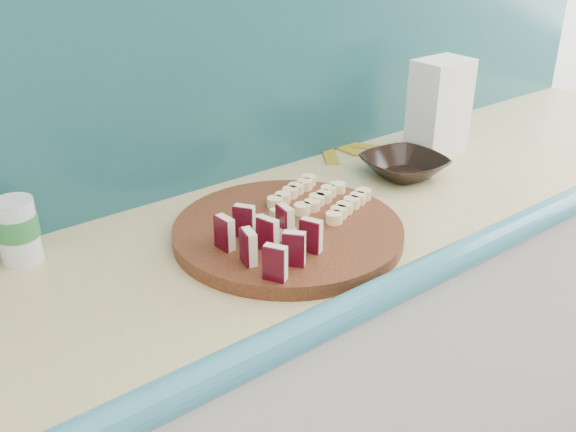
# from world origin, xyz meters

# --- Properties ---
(kitchen_counter) EXTENTS (2.20, 0.63, 0.91)m
(kitchen_counter) POSITION_xyz_m (0.10, 1.50, 0.46)
(kitchen_counter) COLOR silver
(kitchen_counter) RESTS_ON ground
(backsplash) EXTENTS (2.20, 0.02, 0.50)m
(backsplash) POSITION_xyz_m (0.10, 1.79, 1.16)
(backsplash) COLOR teal
(backsplash) RESTS_ON kitchen_counter
(cutting_board) EXTENTS (0.58, 0.58, 0.03)m
(cutting_board) POSITION_xyz_m (-0.26, 1.46, 0.92)
(cutting_board) COLOR #3F190D
(cutting_board) RESTS_ON kitchen_counter
(apple_wedges) EXTENTS (0.15, 0.20, 0.06)m
(apple_wedges) POSITION_xyz_m (-0.35, 1.40, 0.97)
(apple_wedges) COLOR beige
(apple_wedges) RESTS_ON cutting_board
(apple_chunks) EXTENTS (0.07, 0.08, 0.02)m
(apple_chunks) POSITION_xyz_m (-0.28, 1.45, 0.95)
(apple_chunks) COLOR beige
(apple_chunks) RESTS_ON cutting_board
(banana_slices) EXTENTS (0.21, 0.21, 0.02)m
(banana_slices) POSITION_xyz_m (-0.14, 1.50, 0.95)
(banana_slices) COLOR #FDDD9A
(banana_slices) RESTS_ON cutting_board
(brown_bowl) EXTENTS (0.21, 0.21, 0.05)m
(brown_bowl) POSITION_xyz_m (0.17, 1.54, 0.93)
(brown_bowl) COLOR black
(brown_bowl) RESTS_ON kitchen_counter
(flour_bag) EXTENTS (0.14, 0.10, 0.25)m
(flour_bag) POSITION_xyz_m (0.36, 1.61, 1.03)
(flour_bag) COLOR white
(flour_bag) RESTS_ON kitchen_counter
(canister) EXTENTS (0.08, 0.08, 0.12)m
(canister) POSITION_xyz_m (-0.70, 1.70, 0.97)
(canister) COLOR silver
(canister) RESTS_ON kitchen_counter
(banana_peel) EXTENTS (0.21, 0.18, 0.01)m
(banana_peel) POSITION_xyz_m (0.17, 1.76, 0.91)
(banana_peel) COLOR gold
(banana_peel) RESTS_ON kitchen_counter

